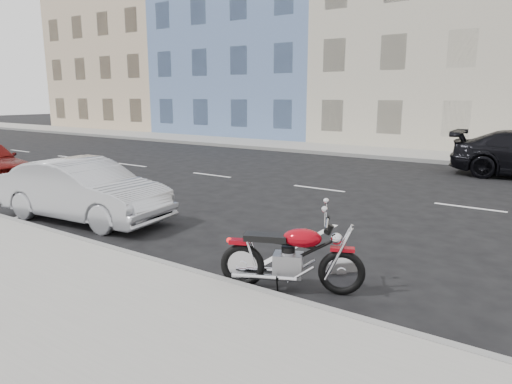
{
  "coord_description": "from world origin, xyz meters",
  "views": [
    {
      "loc": [
        3.77,
        -11.57,
        2.61
      ],
      "look_at": [
        -1.08,
        -4.52,
        0.8
      ],
      "focal_mm": 32.0,
      "sensor_mm": 36.0,
      "label": 1
    }
  ],
  "objects": [
    {
      "name": "ground",
      "position": [
        0.0,
        0.0,
        0.0
      ],
      "size": [
        120.0,
        120.0,
        0.0
      ],
      "primitive_type": "plane",
      "color": "black",
      "rests_on": "ground"
    },
    {
      "name": "sedan_silver",
      "position": [
        -4.59,
        -5.85,
        0.65
      ],
      "size": [
        4.07,
        1.79,
        1.3
      ],
      "primitive_type": "imported",
      "rotation": [
        0.0,
        0.0,
        1.68
      ],
      "color": "#B5B7BD",
      "rests_on": "ground"
    },
    {
      "name": "bldg_far_west",
      "position": [
        -26.0,
        16.3,
        6.0
      ],
      "size": [
        12.0,
        12.0,
        12.0
      ],
      "primitive_type": "cube",
      "color": "#C6AD8C",
      "rests_on": "ground"
    },
    {
      "name": "sidewalk_far",
      "position": [
        -5.0,
        8.7,
        0.07
      ],
      "size": [
        80.0,
        3.4,
        0.15
      ],
      "primitive_type": "cube",
      "color": "gray",
      "rests_on": "ground"
    },
    {
      "name": "curb_far",
      "position": [
        -5.0,
        7.0,
        0.08
      ],
      "size": [
        80.0,
        0.12,
        0.16
      ],
      "primitive_type": "cube",
      "color": "gray",
      "rests_on": "ground"
    },
    {
      "name": "motorcycle",
      "position": [
        1.51,
        -6.22,
        0.45
      ],
      "size": [
        1.85,
        0.96,
        0.99
      ],
      "rotation": [
        0.0,
        0.0,
        0.41
      ],
      "color": "black",
      "rests_on": "ground"
    },
    {
      "name": "bldg_blue",
      "position": [
        -14.0,
        16.3,
        6.5
      ],
      "size": [
        12.0,
        12.0,
        13.0
      ],
      "primitive_type": "cube",
      "color": "#5975A5",
      "rests_on": "ground"
    },
    {
      "name": "curb_near",
      "position": [
        -5.0,
        -7.0,
        0.08
      ],
      "size": [
        80.0,
        0.12,
        0.16
      ],
      "primitive_type": "cube",
      "color": "gray",
      "rests_on": "ground"
    },
    {
      "name": "bldg_cream",
      "position": [
        -2.0,
        16.3,
        5.75
      ],
      "size": [
        12.0,
        12.0,
        11.5
      ],
      "primitive_type": "cube",
      "color": "#BEB59F",
      "rests_on": "ground"
    }
  ]
}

